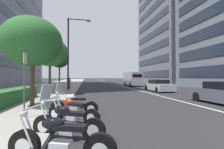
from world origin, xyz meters
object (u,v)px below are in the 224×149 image
object	(u,v)px
delivery_van_ahead	(132,79)
motorcycle_mid_row	(67,123)
motorcycle_under_tarp	(73,105)
street_tree_far_plaza	(50,52)
parking_sign_by_curb	(25,78)
pedestrian_on_plaza	(69,83)
motorcycle_far_end_row	(60,143)
car_far_down_avenue	(159,86)
street_tree_by_lamp_post	(33,42)
motorcycle_by_sign_pole	(72,112)
street_tree_near_plaza_corner	(59,60)
street_lamp_with_banners	(72,47)

from	to	relation	value
delivery_van_ahead	motorcycle_mid_row	bearing A→B (deg)	158.62
motorcycle_under_tarp	street_tree_far_plaza	xyz separation A→B (m)	(8.21, 2.77, 3.61)
parking_sign_by_curb	delivery_van_ahead	bearing A→B (deg)	-27.30
delivery_van_ahead	pedestrian_on_plaza	size ratio (longest dim) A/B	3.67
street_tree_far_plaza	motorcycle_far_end_row	bearing A→B (deg)	-166.91
delivery_van_ahead	parking_sign_by_curb	xyz separation A→B (m)	(-21.07, 10.87, 0.31)
car_far_down_avenue	street_tree_by_lamp_post	distance (m)	14.18
motorcycle_far_end_row	parking_sign_by_curb	bearing A→B (deg)	-43.82
motorcycle_mid_row	motorcycle_by_sign_pole	xyz separation A→B (m)	(1.42, -0.03, -0.03)
street_tree_by_lamp_post	street_tree_near_plaza_corner	bearing A→B (deg)	4.43
motorcycle_under_tarp	car_far_down_avenue	world-z (taller)	motorcycle_under_tarp
street_tree_near_plaza_corner	street_tree_by_lamp_post	bearing A→B (deg)	-175.57
motorcycle_by_sign_pole	street_tree_by_lamp_post	distance (m)	4.92
delivery_van_ahead	pedestrian_on_plaza	bearing A→B (deg)	124.82
motorcycle_far_end_row	street_tree_by_lamp_post	distance (m)	6.82
motorcycle_under_tarp	street_lamp_with_banners	xyz separation A→B (m)	(10.98, 1.03, 4.66)
street_tree_by_lamp_post	motorcycle_mid_row	bearing A→B (deg)	-152.94
delivery_van_ahead	street_tree_by_lamp_post	size ratio (longest dim) A/B	1.20
motorcycle_far_end_row	street_tree_far_plaza	world-z (taller)	street_tree_far_plaza
car_far_down_avenue	street_tree_far_plaza	xyz separation A→B (m)	(-1.64, 11.76, 3.41)
parking_sign_by_curb	pedestrian_on_plaza	xyz separation A→B (m)	(13.66, -0.23, -0.73)
delivery_van_ahead	pedestrian_on_plaza	world-z (taller)	delivery_van_ahead
street_lamp_with_banners	street_tree_near_plaza_corner	size ratio (longest dim) A/B	1.52
street_tree_near_plaza_corner	pedestrian_on_plaza	world-z (taller)	street_tree_near_plaza_corner
pedestrian_on_plaza	motorcycle_by_sign_pole	bearing A→B (deg)	-19.28
motorcycle_by_sign_pole	street_tree_far_plaza	world-z (taller)	street_tree_far_plaza
delivery_van_ahead	motorcycle_far_end_row	bearing A→B (deg)	159.61
pedestrian_on_plaza	street_tree_near_plaza_corner	bearing A→B (deg)	174.59
motorcycle_far_end_row	street_tree_by_lamp_post	world-z (taller)	street_tree_by_lamp_post
street_lamp_with_banners	street_tree_far_plaza	xyz separation A→B (m)	(-2.77, 1.74, -1.05)
street_tree_far_plaza	street_tree_near_plaza_corner	size ratio (longest dim) A/B	0.98
motorcycle_far_end_row	street_tree_far_plaza	distance (m)	12.99
street_lamp_with_banners	pedestrian_on_plaza	world-z (taller)	street_lamp_with_banners
street_tree_by_lamp_post	street_tree_far_plaza	distance (m)	6.57
motorcycle_far_end_row	motorcycle_mid_row	bearing A→B (deg)	-71.96
street_tree_by_lamp_post	motorcycle_by_sign_pole	bearing A→B (deg)	-142.79
motorcycle_far_end_row	pedestrian_on_plaza	distance (m)	17.03
street_lamp_with_banners	delivery_van_ahead	bearing A→B (deg)	-47.02
car_far_down_avenue	street_tree_far_plaza	bearing A→B (deg)	99.08
motorcycle_by_sign_pole	street_lamp_with_banners	size ratio (longest dim) A/B	0.23
motorcycle_far_end_row	street_tree_near_plaza_corner	xyz separation A→B (m)	(22.34, 3.58, 3.92)
motorcycle_far_end_row	street_tree_near_plaza_corner	distance (m)	22.96
car_far_down_avenue	street_tree_far_plaza	size ratio (longest dim) A/B	0.86
motorcycle_by_sign_pole	street_tree_by_lamp_post	world-z (taller)	street_tree_by_lamp_post
motorcycle_by_sign_pole	delivery_van_ahead	xyz separation A→B (m)	(21.75, -9.04, 0.93)
motorcycle_by_sign_pole	motorcycle_under_tarp	distance (m)	1.34
motorcycle_far_end_row	street_lamp_with_banners	world-z (taller)	street_lamp_with_banners
motorcycle_mid_row	motorcycle_under_tarp	distance (m)	2.75
street_tree_by_lamp_post	car_far_down_avenue	bearing A→B (deg)	-53.96
motorcycle_far_end_row	motorcycle_under_tarp	world-z (taller)	motorcycle_under_tarp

